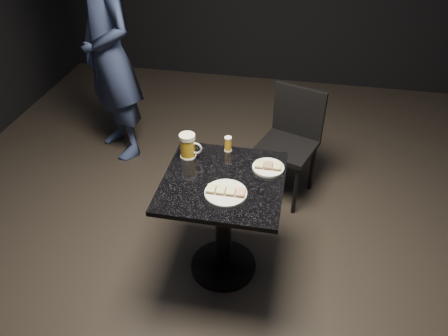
{
  "coord_description": "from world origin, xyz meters",
  "views": [
    {
      "loc": [
        0.38,
        -1.94,
        2.31
      ],
      "look_at": [
        0.0,
        0.02,
        0.82
      ],
      "focal_mm": 35.0,
      "sensor_mm": 36.0,
      "label": 1
    }
  ],
  "objects": [
    {
      "name": "chair",
      "position": [
        0.34,
        0.92,
        0.5
      ],
      "size": [
        0.52,
        0.52,
        0.87
      ],
      "color": "black",
      "rests_on": "floor"
    },
    {
      "name": "plate_small",
      "position": [
        0.24,
        0.16,
        0.76
      ],
      "size": [
        0.19,
        0.19,
        0.01
      ],
      "primitive_type": "cylinder",
      "color": "white",
      "rests_on": "table"
    },
    {
      "name": "canapes_on_plate_large",
      "position": [
        0.04,
        -0.12,
        0.77
      ],
      "size": [
        0.22,
        0.07,
        0.02
      ],
      "color": "#4C3521",
      "rests_on": "plate_large"
    },
    {
      "name": "canapes_on_plate_small",
      "position": [
        0.24,
        0.16,
        0.77
      ],
      "size": [
        0.16,
        0.07,
        0.02
      ],
      "color": "#4C3521",
      "rests_on": "plate_small"
    },
    {
      "name": "plate_large",
      "position": [
        0.04,
        -0.12,
        0.76
      ],
      "size": [
        0.24,
        0.24,
        0.01
      ],
      "primitive_type": "cylinder",
      "color": "white",
      "rests_on": "table"
    },
    {
      "name": "patron",
      "position": [
        -1.2,
        1.24,
        0.92
      ],
      "size": [
        0.8,
        0.77,
        1.84
      ],
      "primitive_type": "imported",
      "rotation": [
        0.0,
        0.0,
        -0.7
      ],
      "color": "navy",
      "rests_on": "floor"
    },
    {
      "name": "floor",
      "position": [
        0.0,
        0.0,
        0.0
      ],
      "size": [
        6.0,
        6.0,
        0.0
      ],
      "primitive_type": "plane",
      "color": "black",
      "rests_on": "ground"
    },
    {
      "name": "beer_tumbler",
      "position": [
        -0.03,
        0.3,
        0.8
      ],
      "size": [
        0.05,
        0.05,
        0.1
      ],
      "color": "silver",
      "rests_on": "table"
    },
    {
      "name": "beer_mug",
      "position": [
        -0.26,
        0.19,
        0.83
      ],
      "size": [
        0.14,
        0.1,
        0.16
      ],
      "color": "white",
      "rests_on": "table"
    },
    {
      "name": "table",
      "position": [
        0.0,
        0.0,
        0.51
      ],
      "size": [
        0.7,
        0.7,
        0.75
      ],
      "color": "black",
      "rests_on": "floor"
    }
  ]
}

